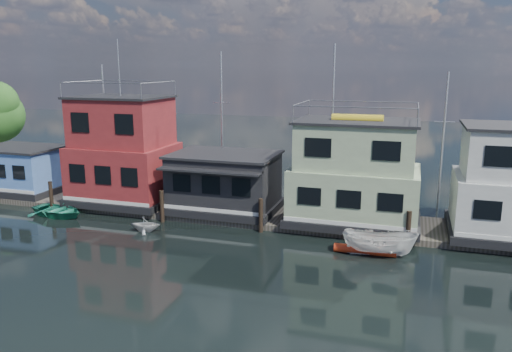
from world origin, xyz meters
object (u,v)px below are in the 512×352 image
(houseboat_blue, at_px, (22,170))
(red_kayak, at_px, (365,250))
(houseboat_green, at_px, (355,174))
(dinghy_teal, at_px, (58,210))
(houseboat_dark, at_px, (225,182))
(houseboat_red, at_px, (124,152))
(motorboat, at_px, (380,243))
(dinghy_white, at_px, (145,224))

(houseboat_blue, xyz_separation_m, red_kayak, (27.73, -4.72, -1.95))
(houseboat_green, bearing_deg, dinghy_teal, -169.23)
(houseboat_blue, bearing_deg, houseboat_dark, -0.06)
(houseboat_green, bearing_deg, red_kayak, -75.42)
(houseboat_red, bearing_deg, houseboat_blue, -180.00)
(motorboat, bearing_deg, dinghy_teal, 85.31)
(dinghy_teal, relative_size, dinghy_white, 2.17)
(houseboat_blue, relative_size, motorboat, 1.56)
(houseboat_dark, distance_m, dinghy_white, 6.37)
(houseboat_green, height_order, motorboat, houseboat_green)
(houseboat_red, bearing_deg, motorboat, -14.26)
(houseboat_blue, relative_size, dinghy_teal, 1.54)
(houseboat_green, relative_size, red_kayak, 2.43)
(red_kayak, bearing_deg, dinghy_teal, 176.53)
(houseboat_dark, height_order, motorboat, houseboat_dark)
(houseboat_green, relative_size, dinghy_white, 4.38)
(houseboat_blue, relative_size, red_kayak, 1.86)
(houseboat_dark, xyz_separation_m, houseboat_green, (9.00, 0.02, 1.13))
(houseboat_green, bearing_deg, dinghy_white, -158.56)
(houseboat_red, height_order, houseboat_dark, houseboat_red)
(houseboat_blue, height_order, dinghy_white, houseboat_blue)
(dinghy_white, bearing_deg, houseboat_green, -80.28)
(dinghy_teal, height_order, dinghy_white, dinghy_white)
(houseboat_red, relative_size, red_kayak, 3.44)
(houseboat_green, relative_size, motorboat, 2.05)
(houseboat_red, distance_m, dinghy_white, 7.55)
(houseboat_green, height_order, dinghy_teal, houseboat_green)
(houseboat_blue, height_order, motorboat, houseboat_blue)
(houseboat_blue, distance_m, dinghy_white, 14.88)
(houseboat_red, height_order, motorboat, houseboat_red)
(dinghy_white, bearing_deg, houseboat_red, 30.18)
(houseboat_blue, distance_m, red_kayak, 28.19)
(houseboat_green, bearing_deg, houseboat_dark, -179.88)
(houseboat_blue, distance_m, houseboat_green, 26.53)
(dinghy_white, bearing_deg, houseboat_dark, -47.70)
(dinghy_teal, bearing_deg, red_kayak, -81.91)
(houseboat_green, xyz_separation_m, motorboat, (2.02, -4.83, -2.76))
(houseboat_red, bearing_deg, houseboat_dark, -0.14)
(houseboat_green, height_order, dinghy_white, houseboat_green)
(red_kayak, bearing_deg, dinghy_white, 179.81)
(dinghy_teal, xyz_separation_m, red_kayak, (21.37, -0.89, -0.18))
(dinghy_white, bearing_deg, dinghy_teal, 69.97)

